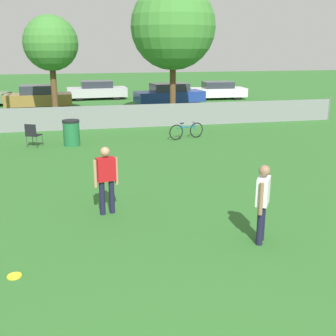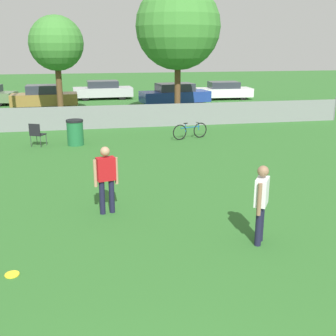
{
  "view_description": "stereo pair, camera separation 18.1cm",
  "coord_description": "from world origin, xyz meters",
  "px_view_note": "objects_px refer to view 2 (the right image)",
  "views": [
    {
      "loc": [
        -0.65,
        -1.92,
        3.81
      ],
      "look_at": [
        1.37,
        7.31,
        1.05
      ],
      "focal_mm": 45.0,
      "sensor_mm": 36.0,
      "label": 1
    },
    {
      "loc": [
        -0.47,
        -1.96,
        3.81
      ],
      "look_at": [
        1.37,
        7.31,
        1.05
      ],
      "focal_mm": 45.0,
      "sensor_mm": 36.0,
      "label": 2
    }
  ],
  "objects_px": {
    "player_receiver_white": "(261,199)",
    "trash_bin": "(75,132)",
    "parked_car_tan": "(44,97)",
    "parked_car_blue": "(175,94)",
    "folding_chair_sideline": "(37,133)",
    "parked_car_silver": "(103,90)",
    "tree_far_right": "(178,27)",
    "tree_near_pole": "(56,44)",
    "bicycle_sideline": "(190,131)",
    "frisbee_disc": "(12,274)",
    "player_defender_red": "(106,175)",
    "parked_car_white": "(223,91)"
  },
  "relations": [
    {
      "from": "bicycle_sideline",
      "to": "parked_car_blue",
      "type": "relative_size",
      "value": 0.34
    },
    {
      "from": "player_receiver_white",
      "to": "trash_bin",
      "type": "xyz_separation_m",
      "value": [
        -3.7,
        9.54,
        -0.42
      ]
    },
    {
      "from": "parked_car_blue",
      "to": "player_defender_red",
      "type": "bearing_deg",
      "value": -114.29
    },
    {
      "from": "player_defender_red",
      "to": "parked_car_blue",
      "type": "relative_size",
      "value": 0.34
    },
    {
      "from": "tree_near_pole",
      "to": "player_receiver_white",
      "type": "distance_m",
      "value": 17.52
    },
    {
      "from": "frisbee_disc",
      "to": "bicycle_sideline",
      "type": "height_order",
      "value": "bicycle_sideline"
    },
    {
      "from": "parked_car_silver",
      "to": "tree_near_pole",
      "type": "bearing_deg",
      "value": -111.0
    },
    {
      "from": "frisbee_disc",
      "to": "player_defender_red",
      "type": "bearing_deg",
      "value": 54.54
    },
    {
      "from": "tree_near_pole",
      "to": "trash_bin",
      "type": "distance_m",
      "value": 7.92
    },
    {
      "from": "parked_car_tan",
      "to": "parked_car_blue",
      "type": "xyz_separation_m",
      "value": [
        8.4,
        -0.03,
        -0.02
      ]
    },
    {
      "from": "player_defender_red",
      "to": "bicycle_sideline",
      "type": "xyz_separation_m",
      "value": [
        3.92,
        7.62,
        -0.6
      ]
    },
    {
      "from": "player_defender_red",
      "to": "bicycle_sideline",
      "type": "height_order",
      "value": "player_defender_red"
    },
    {
      "from": "frisbee_disc",
      "to": "bicycle_sideline",
      "type": "xyz_separation_m",
      "value": [
        5.71,
        10.13,
        0.32
      ]
    },
    {
      "from": "parked_car_tan",
      "to": "parked_car_white",
      "type": "relative_size",
      "value": 1.0
    },
    {
      "from": "player_receiver_white",
      "to": "bicycle_sideline",
      "type": "distance_m",
      "value": 9.86
    },
    {
      "from": "player_defender_red",
      "to": "frisbee_disc",
      "type": "bearing_deg",
      "value": -138.72
    },
    {
      "from": "bicycle_sideline",
      "to": "parked_car_tan",
      "type": "distance_m",
      "value": 12.65
    },
    {
      "from": "player_receiver_white",
      "to": "parked_car_white",
      "type": "bearing_deg",
      "value": 15.85
    },
    {
      "from": "tree_far_right",
      "to": "player_defender_red",
      "type": "height_order",
      "value": "tree_far_right"
    },
    {
      "from": "folding_chair_sideline",
      "to": "parked_car_tan",
      "type": "distance_m",
      "value": 10.91
    },
    {
      "from": "tree_near_pole",
      "to": "tree_far_right",
      "type": "distance_m",
      "value": 6.48
    },
    {
      "from": "tree_far_right",
      "to": "bicycle_sideline",
      "type": "bearing_deg",
      "value": -96.5
    },
    {
      "from": "trash_bin",
      "to": "parked_car_white",
      "type": "xyz_separation_m",
      "value": [
        10.48,
        13.07,
        0.11
      ]
    },
    {
      "from": "player_defender_red",
      "to": "parked_car_tan",
      "type": "distance_m",
      "value": 18.52
    },
    {
      "from": "player_receiver_white",
      "to": "parked_car_tan",
      "type": "bearing_deg",
      "value": 48.19
    },
    {
      "from": "trash_bin",
      "to": "bicycle_sideline",
      "type": "bearing_deg",
      "value": 2.94
    },
    {
      "from": "trash_bin",
      "to": "parked_car_tan",
      "type": "height_order",
      "value": "parked_car_tan"
    },
    {
      "from": "parked_car_tan",
      "to": "parked_car_silver",
      "type": "bearing_deg",
      "value": 43.69
    },
    {
      "from": "folding_chair_sideline",
      "to": "trash_bin",
      "type": "relative_size",
      "value": 0.91
    },
    {
      "from": "parked_car_tan",
      "to": "parked_car_white",
      "type": "xyz_separation_m",
      "value": [
        12.51,
        2.14,
        -0.07
      ]
    },
    {
      "from": "bicycle_sideline",
      "to": "trash_bin",
      "type": "height_order",
      "value": "trash_bin"
    },
    {
      "from": "tree_near_pole",
      "to": "bicycle_sideline",
      "type": "xyz_separation_m",
      "value": [
        5.61,
        -6.86,
        -3.55
      ]
    },
    {
      "from": "tree_far_right",
      "to": "parked_car_blue",
      "type": "distance_m",
      "value": 6.88
    },
    {
      "from": "player_receiver_white",
      "to": "player_defender_red",
      "type": "height_order",
      "value": "same"
    },
    {
      "from": "frisbee_disc",
      "to": "trash_bin",
      "type": "xyz_separation_m",
      "value": [
        0.96,
        9.89,
        0.49
      ]
    },
    {
      "from": "trash_bin",
      "to": "parked_car_tan",
      "type": "distance_m",
      "value": 11.11
    },
    {
      "from": "folding_chair_sideline",
      "to": "tree_far_right",
      "type": "bearing_deg",
      "value": -115.51
    },
    {
      "from": "tree_near_pole",
      "to": "player_receiver_white",
      "type": "bearing_deg",
      "value": -74.66
    },
    {
      "from": "player_defender_red",
      "to": "trash_bin",
      "type": "bearing_deg",
      "value": 83.08
    },
    {
      "from": "parked_car_silver",
      "to": "parked_car_blue",
      "type": "xyz_separation_m",
      "value": [
        4.57,
        -3.98,
        0.02
      ]
    },
    {
      "from": "parked_car_silver",
      "to": "bicycle_sideline",
      "type": "bearing_deg",
      "value": -80.68
    },
    {
      "from": "tree_near_pole",
      "to": "folding_chair_sideline",
      "type": "relative_size",
      "value": 5.83
    },
    {
      "from": "player_defender_red",
      "to": "parked_car_tan",
      "type": "bearing_deg",
      "value": 85.6
    },
    {
      "from": "player_defender_red",
      "to": "parked_car_white",
      "type": "relative_size",
      "value": 0.39
    },
    {
      "from": "player_defender_red",
      "to": "frisbee_disc",
      "type": "xyz_separation_m",
      "value": [
        -1.78,
        -2.51,
        -0.92
      ]
    },
    {
      "from": "tree_near_pole",
      "to": "parked_car_tan",
      "type": "relative_size",
      "value": 1.3
    },
    {
      "from": "tree_near_pole",
      "to": "parked_car_white",
      "type": "bearing_deg",
      "value": 27.71
    },
    {
      "from": "trash_bin",
      "to": "parked_car_silver",
      "type": "xyz_separation_m",
      "value": [
        1.8,
        14.87,
        0.14
      ]
    },
    {
      "from": "player_receiver_white",
      "to": "bicycle_sideline",
      "type": "height_order",
      "value": "player_receiver_white"
    },
    {
      "from": "player_defender_red",
      "to": "frisbee_disc",
      "type": "relative_size",
      "value": 6.46
    }
  ]
}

